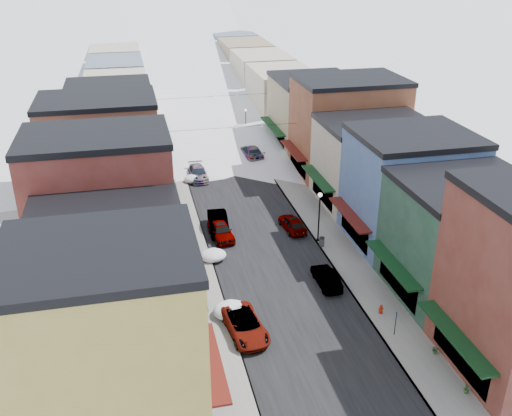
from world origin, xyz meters
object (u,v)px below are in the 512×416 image
car_white_suv (245,325)px  car_dark_hatch (218,223)px  car_silver_sedan (221,230)px  car_green_sedan (326,278)px  fire_hydrant (381,309)px  streetlamp_near (319,211)px  trash_can (322,242)px

car_white_suv → car_dark_hatch: (0.80, 16.39, 0.10)m
car_silver_sedan → car_green_sedan: car_silver_sedan is taller
car_green_sedan → car_dark_hatch: bearing=-58.8°
car_white_suv → car_silver_sedan: (0.80, 14.89, 0.04)m
fire_hydrant → car_dark_hatch: bearing=120.4°
car_white_suv → car_silver_sedan: 14.91m
car_silver_sedan → fire_hydrant: (9.64, -14.89, -0.30)m
car_green_sedan → streetlamp_near: bearing=-103.2°
car_white_suv → trash_can: (9.50, 10.97, -0.15)m
fire_hydrant → trash_can: (-0.94, 10.97, 0.11)m
car_green_sedan → streetlamp_near: streetlamp_near is taller
car_green_sedan → trash_can: (1.70, 6.13, -0.10)m
fire_hydrant → streetlamp_near: streetlamp_near is taller
car_dark_hatch → car_green_sedan: car_dark_hatch is taller
car_silver_sedan → streetlamp_near: streetlamp_near is taller
car_white_suv → car_dark_hatch: car_dark_hatch is taller
car_dark_hatch → trash_can: bearing=-28.5°
car_green_sedan → car_white_suv: bearing=31.8°
fire_hydrant → car_green_sedan: bearing=118.6°
car_green_sedan → streetlamp_near: size_ratio=0.85×
car_dark_hatch → car_silver_sedan: bearing=-86.6°
car_white_suv → trash_can: size_ratio=6.17×
car_green_sedan → trash_can: 6.37m
car_dark_hatch → fire_hydrant: car_dark_hatch is taller
car_white_suv → streetlamp_near: size_ratio=1.09×
fire_hydrant → trash_can: bearing=94.9°
trash_can → car_green_sedan: bearing=-105.5°
streetlamp_near → fire_hydrant: bearing=-85.6°
car_white_suv → streetlamp_near: 15.54m
trash_can → streetlamp_near: streetlamp_near is taller
car_white_suv → fire_hydrant: size_ratio=7.39×
car_white_suv → car_green_sedan: (7.80, 4.84, -0.05)m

